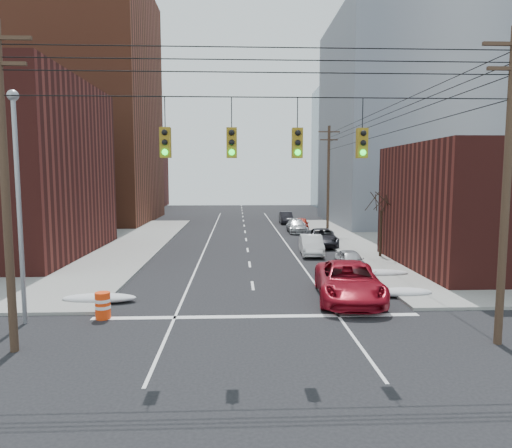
{
  "coord_description": "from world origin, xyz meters",
  "views": [
    {
      "loc": [
        -0.83,
        -12.45,
        6.02
      ],
      "look_at": [
        0.34,
        15.76,
        3.0
      ],
      "focal_mm": 32.0,
      "sensor_mm": 36.0,
      "label": 1
    }
  ],
  "objects": [
    {
      "name": "parked_car_a",
      "position": [
        6.4,
        15.99,
        0.63
      ],
      "size": [
        1.54,
        3.71,
        1.26
      ],
      "primitive_type": "imported",
      "rotation": [
        0.0,
        0.0,
        0.02
      ],
      "color": "#A9AAAE",
      "rests_on": "ground"
    },
    {
      "name": "snow_ne",
      "position": [
        7.4,
        9.5,
        0.21
      ],
      "size": [
        3.0,
        1.08,
        0.42
      ],
      "primitive_type": "ellipsoid",
      "color": "silver",
      "rests_on": "ground"
    },
    {
      "name": "utility_pole_left",
      "position": [
        -8.5,
        3.0,
        5.78
      ],
      "size": [
        2.2,
        0.28,
        11.0
      ],
      "color": "#473323",
      "rests_on": "ground"
    },
    {
      "name": "lot_car_b",
      "position": [
        -14.93,
        29.55,
        0.89
      ],
      "size": [
        5.84,
        4.35,
        1.47
      ],
      "primitive_type": "imported",
      "rotation": [
        0.0,
        0.0,
        1.98
      ],
      "color": "#A1A1A6",
      "rests_on": "sidewalk_nw"
    },
    {
      "name": "snow_nw",
      "position": [
        -7.4,
        9.0,
        0.21
      ],
      "size": [
        3.5,
        1.08,
        0.42
      ],
      "primitive_type": "ellipsoid",
      "color": "silver",
      "rests_on": "ground"
    },
    {
      "name": "building_brick_far",
      "position": [
        -26.0,
        74.0,
        6.0
      ],
      "size": [
        22.0,
        18.0,
        12.0
      ],
      "primitive_type": "cube",
      "color": "#4A1A16",
      "rests_on": "ground"
    },
    {
      "name": "ground",
      "position": [
        0.0,
        0.0,
        0.0
      ],
      "size": [
        160.0,
        160.0,
        0.0
      ],
      "primitive_type": "plane",
      "color": "black",
      "rests_on": "ground"
    },
    {
      "name": "lot_car_d",
      "position": [
        -16.7,
        23.99,
        0.81
      ],
      "size": [
        4.09,
        2.26,
        1.32
      ],
      "primitive_type": "imported",
      "rotation": [
        0.0,
        0.0,
        1.76
      ],
      "color": "silver",
      "rests_on": "sidewalk_nw"
    },
    {
      "name": "utility_pole_far",
      "position": [
        8.5,
        34.0,
        5.78
      ],
      "size": [
        2.2,
        0.28,
        11.0
      ],
      "color": "#473323",
      "rests_on": "ground"
    },
    {
      "name": "building_glass",
      "position": [
        24.0,
        70.0,
        11.0
      ],
      "size": [
        20.0,
        18.0,
        22.0
      ],
      "primitive_type": "cube",
      "color": "gray",
      "rests_on": "ground"
    },
    {
      "name": "bare_tree",
      "position": [
        9.59,
        20.0,
        2.32
      ],
      "size": [
        2.09,
        2.2,
        4.93
      ],
      "color": "black",
      "rests_on": "ground"
    },
    {
      "name": "parked_car_e",
      "position": [
        6.15,
        36.95,
        0.71
      ],
      "size": [
        2.18,
        4.33,
        1.42
      ],
      "primitive_type": "imported",
      "rotation": [
        0.0,
        0.0,
        -0.13
      ],
      "color": "maroon",
      "rests_on": "ground"
    },
    {
      "name": "parked_car_c",
      "position": [
        6.38,
        25.79,
        0.74
      ],
      "size": [
        2.91,
        5.53,
        1.48
      ],
      "primitive_type": "imported",
      "rotation": [
        0.0,
        0.0,
        -0.09
      ],
      "color": "black",
      "rests_on": "ground"
    },
    {
      "name": "street_light",
      "position": [
        -9.5,
        6.0,
        5.54
      ],
      "size": [
        0.44,
        0.44,
        9.32
      ],
      "color": "gray",
      "rests_on": "ground"
    },
    {
      "name": "red_pickup",
      "position": [
        4.57,
        9.02,
        0.9
      ],
      "size": [
        3.68,
        6.74,
        1.79
      ],
      "primitive_type": "imported",
      "rotation": [
        0.0,
        0.0,
        -0.11
      ],
      "color": "maroon",
      "rests_on": "ground"
    },
    {
      "name": "lot_car_c",
      "position": [
        -17.33,
        21.41,
        0.9
      ],
      "size": [
        5.26,
        2.3,
        1.5
      ],
      "primitive_type": "imported",
      "rotation": [
        0.0,
        0.0,
        1.53
      ],
      "color": "black",
      "rests_on": "sidewalk_nw"
    },
    {
      "name": "construction_barrel",
      "position": [
        -6.5,
        6.5,
        0.58
      ],
      "size": [
        0.83,
        0.83,
        1.13
      ],
      "rotation": [
        0.0,
        0.0,
        -0.35
      ],
      "color": "#F93B0D",
      "rests_on": "ground"
    },
    {
      "name": "building_brick_tall",
      "position": [
        -24.0,
        48.0,
        15.0
      ],
      "size": [
        24.0,
        20.0,
        30.0
      ],
      "primitive_type": "cube",
      "color": "brown",
      "rests_on": "ground"
    },
    {
      "name": "parked_car_f",
      "position": [
        5.29,
        44.39,
        0.72
      ],
      "size": [
        1.56,
        4.37,
        1.43
      ],
      "primitive_type": "imported",
      "rotation": [
        0.0,
        0.0,
        -0.01
      ],
      "color": "black",
      "rests_on": "ground"
    },
    {
      "name": "parked_car_d",
      "position": [
        5.45,
        35.05,
        0.69
      ],
      "size": [
        1.93,
        4.74,
        1.37
      ],
      "primitive_type": "imported",
      "rotation": [
        0.0,
        0.0,
        0.0
      ],
      "color": "#A9AAAE",
      "rests_on": "ground"
    },
    {
      "name": "utility_pole_right",
      "position": [
        8.5,
        3.0,
        5.78
      ],
      "size": [
        2.2,
        0.28,
        11.0
      ],
      "color": "#473323",
      "rests_on": "ground"
    },
    {
      "name": "snow_east_far",
      "position": [
        7.4,
        14.0,
        0.21
      ],
      "size": [
        4.0,
        1.08,
        0.42
      ],
      "primitive_type": "ellipsoid",
      "color": "silver",
      "rests_on": "ground"
    },
    {
      "name": "parked_car_b",
      "position": [
        4.8,
        21.6,
        0.75
      ],
      "size": [
        1.87,
        4.63,
        1.49
      ],
      "primitive_type": "imported",
      "rotation": [
        0.0,
        0.0,
        -0.07
      ],
      "color": "silver",
      "rests_on": "ground"
    },
    {
      "name": "traffic_signals",
      "position": [
        0.1,
        2.97,
        7.17
      ],
      "size": [
        17.0,
        0.42,
        2.02
      ],
      "color": "black",
      "rests_on": "ground"
    },
    {
      "name": "building_office",
      "position": [
        22.0,
        44.0,
        12.5
      ],
      "size": [
        22.0,
        20.0,
        25.0
      ],
      "primitive_type": "cube",
      "color": "gray",
      "rests_on": "ground"
    },
    {
      "name": "lot_car_a",
      "position": [
        -14.45,
        18.12,
        0.81
      ],
      "size": [
        4.1,
        1.7,
        1.32
      ],
      "primitive_type": "imported",
      "rotation": [
        0.0,
        0.0,
        1.65
      ],
      "color": "silver",
      "rests_on": "sidewalk_nw"
    }
  ]
}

